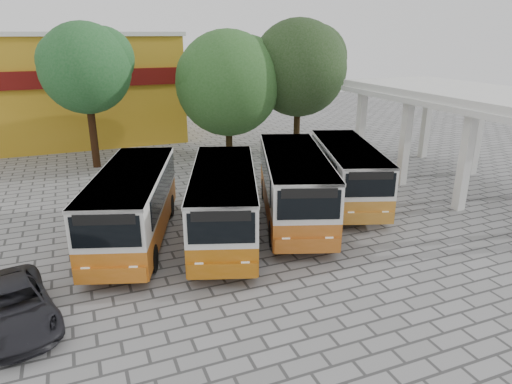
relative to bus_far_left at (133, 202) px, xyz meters
name	(u,v)px	position (x,y,z in m)	size (l,w,h in m)	color
ground	(340,252)	(7.40, -4.09, -1.73)	(90.00, 90.00, 0.00)	slate
terminal_shelter	(479,100)	(17.90, -0.09, 3.18)	(6.80, 15.80, 5.40)	silver
shophouse_block	(45,88)	(-3.60, 21.90, 2.43)	(20.40, 10.40, 8.30)	#AC7F17
bus_far_left	(133,202)	(0.00, 0.00, 0.00)	(5.01, 8.82, 2.99)	#C16314
bus_centre_left	(224,200)	(3.54, -1.10, -0.01)	(5.05, 8.79, 2.97)	#AB5C0C
bus_centre_right	(294,182)	(7.15, -0.35, 0.08)	(5.35, 9.23, 3.12)	#AD5818
bus_far_right	(347,170)	(10.76, 0.86, -0.06)	(4.93, 8.55, 2.89)	#BA7624
tree_left	(86,65)	(-0.70, 12.33, 4.64)	(5.75, 5.48, 8.94)	black
tree_middle	(229,80)	(8.19, 11.75, 3.52)	(7.36, 7.01, 8.52)	black
tree_right	(299,65)	(13.21, 11.29, 4.40)	(7.00, 6.67, 9.25)	black
parked_car	(13,306)	(-4.14, -4.58, -1.10)	(2.08, 4.50, 1.25)	black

